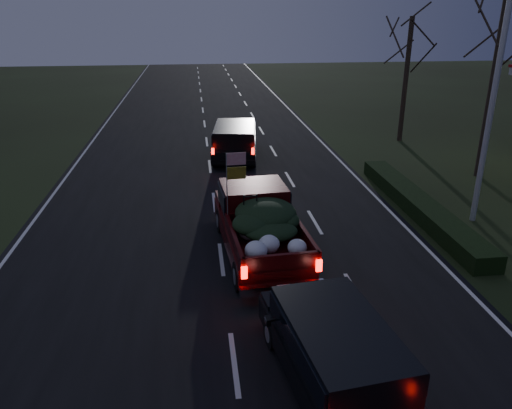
{
  "coord_description": "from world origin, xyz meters",
  "views": [
    {
      "loc": [
        -0.62,
        -14.01,
        7.36
      ],
      "look_at": [
        1.26,
        1.29,
        1.3
      ],
      "focal_mm": 35.0,
      "sensor_mm": 36.0,
      "label": 1
    }
  ],
  "objects_px": {
    "rear_suv": "(336,348)",
    "pickup_truck": "(259,221)",
    "lead_suv": "(235,138)",
    "light_pole": "(498,69)"
  },
  "relations": [
    {
      "from": "pickup_truck",
      "to": "rear_suv",
      "type": "height_order",
      "value": "pickup_truck"
    },
    {
      "from": "lead_suv",
      "to": "rear_suv",
      "type": "bearing_deg",
      "value": -80.93
    },
    {
      "from": "pickup_truck",
      "to": "light_pole",
      "type": "bearing_deg",
      "value": 7.86
    },
    {
      "from": "light_pole",
      "to": "pickup_truck",
      "type": "relative_size",
      "value": 1.55
    },
    {
      "from": "light_pole",
      "to": "lead_suv",
      "type": "distance_m",
      "value": 13.07
    },
    {
      "from": "light_pole",
      "to": "rear_suv",
      "type": "xyz_separation_m",
      "value": [
        -7.52,
        -8.01,
        -4.47
      ]
    },
    {
      "from": "rear_suv",
      "to": "pickup_truck",
      "type": "bearing_deg",
      "value": 89.42
    },
    {
      "from": "pickup_truck",
      "to": "rear_suv",
      "type": "bearing_deg",
      "value": -87.22
    },
    {
      "from": "pickup_truck",
      "to": "lead_suv",
      "type": "relative_size",
      "value": 1.11
    },
    {
      "from": "rear_suv",
      "to": "lead_suv",
      "type": "bearing_deg",
      "value": 84.71
    }
  ]
}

